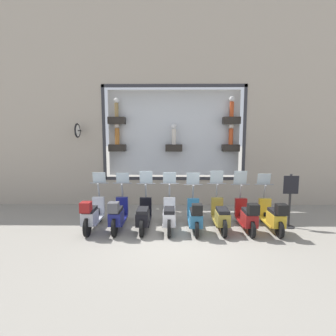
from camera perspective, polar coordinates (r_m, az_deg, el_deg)
name	(u,v)px	position (r m, az deg, el deg)	size (l,w,h in m)	color
ground_plane	(175,237)	(7.56, 1.50, -14.72)	(120.00, 120.00, 0.00)	gray
building_facade	(174,99)	(10.71, 1.31, 14.72)	(1.20, 36.00, 8.30)	#ADA08E
scooter_yellow_0	(273,216)	(8.39, 21.90, -9.66)	(1.79, 0.61, 1.59)	black
scooter_red_1	(247,216)	(8.16, 16.82, -9.91)	(1.79, 0.61, 1.68)	black
scooter_olive_2	(221,216)	(8.05, 11.37, -10.16)	(1.80, 0.60, 1.68)	black
scooter_teal_3	(195,216)	(7.87, 5.92, -10.31)	(1.79, 0.60, 1.62)	black
scooter_white_4	(169,216)	(7.92, 0.28, -10.34)	(1.80, 0.61, 1.63)	black
scooter_black_5	(144,216)	(7.96, -5.31, -10.29)	(1.80, 0.60, 1.67)	black
scooter_navy_6	(118,215)	(8.01, -10.88, -9.93)	(1.81, 0.60, 1.61)	black
scooter_silver_7	(92,214)	(8.19, -16.18, -9.68)	(1.81, 0.61, 1.62)	black
shop_sign_post	(290,199)	(8.83, 25.02, -6.12)	(0.36, 0.45, 1.66)	#232326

